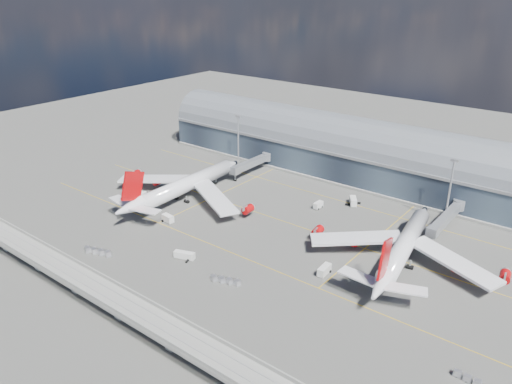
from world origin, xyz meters
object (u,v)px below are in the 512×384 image
Objects in this scene: airliner_right at (403,248)px; service_truck_1 at (168,219)px; service_truck_4 at (318,205)px; cargo_train_2 at (467,378)px; airliner_left at (183,186)px; service_truck_5 at (353,201)px; floodlight_mast_left at (238,140)px; service_truck_3 at (324,270)px; service_truck_0 at (141,197)px; cargo_train_0 at (98,252)px; cargo_train_1 at (226,280)px; floodlight_mast_right at (450,191)px; service_truck_2 at (184,255)px.

airliner_right is 85.39m from service_truck_1.
service_truck_4 reaches higher than cargo_train_2.
service_truck_5 is (57.83, 38.53, -4.55)m from airliner_left.
floodlight_mast_left is at bearing 56.70° from cargo_train_2.
airliner_left is 1.07× the size of airliner_right.
service_truck_3 is (82.30, -57.32, -12.22)m from floodlight_mast_left.
service_truck_3 is 1.28× the size of service_truck_4.
service_truck_5 is 1.00× the size of cargo_train_2.
airliner_right reaches higher than service_truck_0.
service_truck_1 is (23.52, -6.72, -0.04)m from service_truck_0.
service_truck_5 is at bearing -11.50° from cargo_train_0.
airliner_left is at bearing -80.93° from floodlight_mast_left.
airliner_left is 7.11× the size of cargo_train_1.
service_truck_5 reaches higher than cargo_train_2.
service_truck_2 is (-58.48, -77.44, -12.32)m from floodlight_mast_right.
airliner_right is 70.50m from service_truck_2.
airliner_right is 47.41m from service_truck_4.
airliner_right reaches higher than cargo_train_1.
floodlight_mast_right is at bearing -46.89° from service_truck_1.
cargo_train_2 is at bearing -16.46° from airliner_left.
service_truck_4 is 0.43× the size of cargo_train_0.
floodlight_mast_right is 2.41× the size of cargo_train_0.
service_truck_3 is at bearing -79.48° from service_truck_1.
service_truck_2 is 19.99m from cargo_train_1.
service_truck_1 is 47.33m from cargo_train_1.
floodlight_mast_right is 4.89× the size of service_truck_1.
service_truck_3 is (75.29, -13.42, -4.68)m from airliner_left.
floodlight_mast_right is at bearing -6.68° from cargo_train_1.
service_truck_0 is at bearing 89.48° from cargo_train_1.
service_truck_1 is at bearing 38.40° from service_truck_2.
service_truck_2 is (41.52, -77.44, -12.32)m from floodlight_mast_left.
cargo_train_2 is at bearing -34.47° from service_truck_0.
service_truck_3 is at bearing -34.86° from floodlight_mast_left.
airliner_right is 8.88× the size of service_truck_0.
floodlight_mast_left is at bearing 97.09° from airliner_left.
service_truck_4 is at bearing -159.26° from floodlight_mast_right.
service_truck_3 is 30.72m from cargo_train_1.
floodlight_mast_left reaches higher than service_truck_2.
service_truck_4 is (13.91, 60.56, 0.01)m from service_truck_2.
service_truck_0 is (-104.70, -19.47, -3.90)m from airliner_right.
airliner_right is 26.95m from service_truck_3.
airliner_right is at bearing -21.29° from cargo_train_1.
cargo_train_0 is (16.50, -93.06, -12.71)m from floodlight_mast_left.
floodlight_mast_left is 1.00× the size of floodlight_mast_right.
airliner_left is (7.01, -43.90, -7.53)m from floodlight_mast_left.
cargo_train_0 reaches higher than cargo_train_2.
service_truck_2 is at bearing 87.75° from cargo_train_2.
airliner_right reaches higher than cargo_train_2.
service_truck_0 is 1.02× the size of service_truck_2.
floodlight_mast_left is at bearing 164.77° from service_truck_4.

